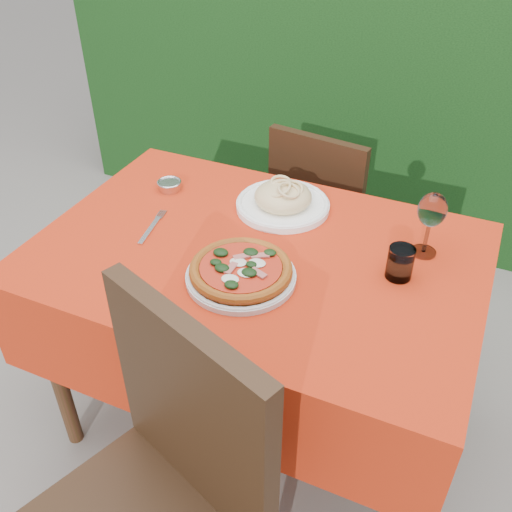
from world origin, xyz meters
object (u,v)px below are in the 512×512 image
at_px(pizza_plate, 241,272).
at_px(water_glass, 400,264).
at_px(fork, 150,230).
at_px(wine_glass, 432,212).
at_px(chair_far, 323,212).
at_px(steel_ramekin, 170,186).
at_px(pasta_plate, 283,200).
at_px(chair_near, 157,496).

bearing_deg(pizza_plate, water_glass, 25.62).
bearing_deg(fork, wine_glass, 6.15).
bearing_deg(chair_far, fork, 73.38).
height_order(pizza_plate, wine_glass, wine_glass).
height_order(water_glass, wine_glass, wine_glass).
relative_size(chair_far, steel_ramekin, 11.39).
height_order(pasta_plate, water_glass, water_glass).
relative_size(pasta_plate, wine_glass, 1.52).
bearing_deg(steel_ramekin, fork, -72.97).
bearing_deg(chair_near, wine_glass, 87.77).
height_order(chair_near, water_glass, chair_near).
height_order(wine_glass, fork, wine_glass).
relative_size(pizza_plate, pasta_plate, 1.16).
relative_size(chair_far, water_glass, 9.21).
bearing_deg(water_glass, wine_glass, 72.81).
height_order(fork, steel_ramekin, steel_ramekin).
relative_size(pizza_plate, wine_glass, 1.76).
height_order(chair_near, wine_glass, chair_near).
xyz_separation_m(wine_glass, steel_ramekin, (-0.84, 0.01, -0.12)).
distance_m(chair_near, water_glass, 0.82).
height_order(chair_near, fork, chair_near).
xyz_separation_m(fork, steel_ramekin, (-0.07, 0.24, 0.01)).
bearing_deg(pizza_plate, fork, 164.76).
bearing_deg(wine_glass, steel_ramekin, 179.06).
relative_size(water_glass, steel_ramekin, 1.24).
bearing_deg(water_glass, pizza_plate, -154.38).
distance_m(chair_far, fork, 0.83).
distance_m(water_glass, steel_ramekin, 0.81).
xyz_separation_m(chair_far, wine_glass, (0.44, -0.49, 0.40)).
xyz_separation_m(chair_near, wine_glass, (0.37, 0.86, 0.31)).
bearing_deg(chair_far, wine_glass, 139.69).
bearing_deg(pizza_plate, chair_far, 91.63).
relative_size(chair_far, fork, 4.21).
relative_size(water_glass, wine_glass, 0.47).
relative_size(chair_near, chair_far, 1.19).
distance_m(chair_far, pizza_plate, 0.86).
height_order(water_glass, fork, water_glass).
distance_m(fork, steel_ramekin, 0.25).
distance_m(chair_near, fork, 0.77).
xyz_separation_m(chair_near, water_glass, (0.32, 0.72, 0.21)).
relative_size(chair_far, pizza_plate, 2.49).
distance_m(pizza_plate, fork, 0.36).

